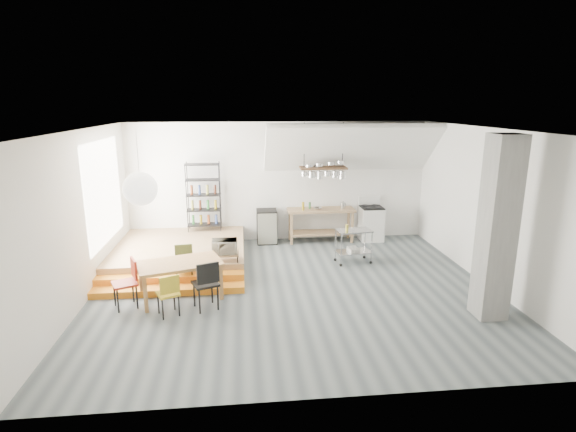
{
  "coord_description": "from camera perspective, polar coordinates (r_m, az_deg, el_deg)",
  "views": [
    {
      "loc": [
        -1.0,
        -8.43,
        3.68
      ],
      "look_at": [
        -0.04,
        0.8,
        1.33
      ],
      "focal_mm": 28.0,
      "sensor_mm": 36.0,
      "label": 1
    }
  ],
  "objects": [
    {
      "name": "microwave",
      "position": [
        9.65,
        -8.06,
        -3.86
      ],
      "size": [
        0.54,
        0.37,
        0.29
      ],
      "primitive_type": "imported",
      "rotation": [
        0.0,
        0.0,
        0.01
      ],
      "color": "beige",
      "rests_on": "microwave_shelf"
    },
    {
      "name": "rolling_cart",
      "position": [
        10.66,
        8.32,
        -3.23
      ],
      "size": [
        0.86,
        0.56,
        0.8
      ],
      "rotation": [
        0.0,
        0.0,
        0.13
      ],
      "color": "silver",
      "rests_on": "ground"
    },
    {
      "name": "dining_table",
      "position": [
        8.85,
        -13.58,
        -6.22
      ],
      "size": [
        1.73,
        1.29,
        0.73
      ],
      "rotation": [
        0.0,
        0.0,
        0.31
      ],
      "color": "olive",
      "rests_on": "ground"
    },
    {
      "name": "stove",
      "position": [
        12.52,
        10.49,
        -0.86
      ],
      "size": [
        0.6,
        0.6,
        1.18
      ],
      "color": "white",
      "rests_on": "ground"
    },
    {
      "name": "window_pane",
      "position": [
        10.54,
        -22.31,
        2.84
      ],
      "size": [
        0.02,
        2.5,
        2.2
      ],
      "primitive_type": "cube",
      "color": "white",
      "rests_on": "wall_left"
    },
    {
      "name": "chair_black",
      "position": [
        8.3,
        -10.32,
        -8.14
      ],
      "size": [
        0.55,
        0.55,
        0.94
      ],
      "rotation": [
        0.0,
        0.0,
        3.51
      ],
      "color": "black",
      "rests_on": "ground"
    },
    {
      "name": "chair_mustard",
      "position": [
        8.24,
        -14.92,
        -9.25
      ],
      "size": [
        0.48,
        0.48,
        0.79
      ],
      "rotation": [
        0.0,
        0.0,
        3.57
      ],
      "color": "gold",
      "rests_on": "ground"
    },
    {
      "name": "step_lower",
      "position": [
        9.34,
        -14.91,
        -9.08
      ],
      "size": [
        3.0,
        0.35,
        0.13
      ],
      "primitive_type": "cube",
      "color": "orange",
      "rests_on": "ground"
    },
    {
      "name": "microwave_shelf",
      "position": [
        9.71,
        -8.02,
        -4.79
      ],
      "size": [
        0.6,
        0.4,
        0.16
      ],
      "color": "#94754A",
      "rests_on": "platform"
    },
    {
      "name": "wall_right",
      "position": [
        10.02,
        24.15,
        0.95
      ],
      "size": [
        0.04,
        7.0,
        3.2
      ],
      "primitive_type": "cube",
      "color": "silver",
      "rests_on": "ground"
    },
    {
      "name": "bowl",
      "position": [
        12.02,
        3.77,
        0.97
      ],
      "size": [
        0.26,
        0.26,
        0.05
      ],
      "primitive_type": "imported",
      "rotation": [
        0.0,
        0.0,
        0.17
      ],
      "color": "silver",
      "rests_on": "kitchen_counter"
    },
    {
      "name": "ceiling",
      "position": [
        8.5,
        0.82,
        10.95
      ],
      "size": [
        8.0,
        7.0,
        0.02
      ],
      "primitive_type": "cube",
      "color": "white",
      "rests_on": "wall_back"
    },
    {
      "name": "wall_left",
      "position": [
        9.19,
        -24.84,
        -0.24
      ],
      "size": [
        0.04,
        7.0,
        3.2
      ],
      "primitive_type": "cube",
      "color": "silver",
      "rests_on": "ground"
    },
    {
      "name": "mini_fridge",
      "position": [
        12.09,
        -2.71,
        -1.32
      ],
      "size": [
        0.53,
        0.53,
        0.9
      ],
      "primitive_type": "cube",
      "color": "black",
      "rests_on": "ground"
    },
    {
      "name": "step_upper",
      "position": [
        9.63,
        -14.62,
        -7.9
      ],
      "size": [
        3.0,
        0.35,
        0.27
      ],
      "primitive_type": "cube",
      "color": "orange",
      "rests_on": "ground"
    },
    {
      "name": "concrete_column",
      "position": [
        8.41,
        25.02,
        -1.49
      ],
      "size": [
        0.5,
        0.5,
        3.2
      ],
      "primitive_type": "cube",
      "color": "slate",
      "rests_on": "ground"
    },
    {
      "name": "pot_rack",
      "position": [
        11.68,
        4.64,
        5.75
      ],
      "size": [
        1.2,
        0.5,
        1.43
      ],
      "color": "#442C1B",
      "rests_on": "ceiling"
    },
    {
      "name": "chair_red",
      "position": [
        8.81,
        -19.61,
        -7.54
      ],
      "size": [
        0.55,
        0.55,
        0.91
      ],
      "rotation": [
        0.0,
        0.0,
        -1.15
      ],
      "color": "#B42B19",
      "rests_on": "ground"
    },
    {
      "name": "paper_lantern",
      "position": [
        8.38,
        -18.23,
        3.29
      ],
      "size": [
        0.6,
        0.6,
        0.6
      ],
      "primitive_type": "sphere",
      "color": "white",
      "rests_on": "ceiling"
    },
    {
      "name": "slope_ceiling",
      "position": [
        11.72,
        7.98,
        8.52
      ],
      "size": [
        4.4,
        1.44,
        1.32
      ],
      "primitive_type": "cube",
      "rotation": [
        -0.73,
        0.0,
        0.0
      ],
      "color": "white",
      "rests_on": "wall_back"
    },
    {
      "name": "kitchen_counter",
      "position": [
        12.16,
        4.19,
        -0.4
      ],
      "size": [
        1.8,
        0.6,
        0.91
      ],
      "color": "#94754A",
      "rests_on": "ground"
    },
    {
      "name": "wall_back",
      "position": [
        12.15,
        -1.15,
        4.33
      ],
      "size": [
        8.0,
        0.04,
        3.2
      ],
      "primitive_type": "cube",
      "color": "silver",
      "rests_on": "ground"
    },
    {
      "name": "chair_olive",
      "position": [
        9.58,
        -13.06,
        -5.61
      ],
      "size": [
        0.42,
        0.42,
        0.83
      ],
      "rotation": [
        0.0,
        0.0,
        0.11
      ],
      "color": "#515C2B",
      "rests_on": "ground"
    },
    {
      "name": "floor",
      "position": [
        9.25,
        0.75,
        -9.25
      ],
      "size": [
        8.0,
        8.0,
        0.0
      ],
      "primitive_type": "plane",
      "color": "#495255",
      "rests_on": "ground"
    },
    {
      "name": "wire_shelving",
      "position": [
        11.91,
        -10.66,
        2.55
      ],
      "size": [
        0.88,
        0.38,
        1.8
      ],
      "color": "black",
      "rests_on": "platform"
    },
    {
      "name": "platform",
      "position": [
        11.1,
        -13.45,
        -4.49
      ],
      "size": [
        3.0,
        3.0,
        0.4
      ],
      "primitive_type": "cube",
      "color": "#94754A",
      "rests_on": "ground"
    }
  ]
}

